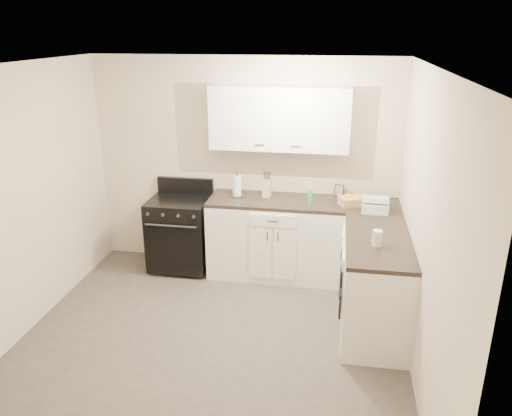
% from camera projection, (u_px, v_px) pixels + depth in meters
% --- Properties ---
extents(floor, '(3.60, 3.60, 0.00)m').
position_uv_depth(floor, '(210.00, 343.00, 4.67)').
color(floor, '#473F38').
rests_on(floor, ground).
extents(ceiling, '(3.60, 3.60, 0.00)m').
position_uv_depth(ceiling, '(200.00, 67.00, 3.81)').
color(ceiling, white).
rests_on(ceiling, wall_back).
extents(wall_back, '(3.60, 0.00, 3.60)m').
position_uv_depth(wall_back, '(245.00, 165.00, 5.91)').
color(wall_back, beige).
rests_on(wall_back, ground).
extents(wall_right, '(0.00, 3.60, 3.60)m').
position_uv_depth(wall_right, '(425.00, 233.00, 3.96)').
color(wall_right, beige).
rests_on(wall_right, ground).
extents(wall_left, '(0.00, 3.60, 3.60)m').
position_uv_depth(wall_left, '(13.00, 207.00, 4.52)').
color(wall_left, beige).
rests_on(wall_left, ground).
extents(wall_front, '(3.60, 0.00, 3.60)m').
position_uv_depth(wall_front, '(115.00, 344.00, 2.57)').
color(wall_front, beige).
rests_on(wall_front, ground).
extents(base_cabinets_back, '(1.55, 0.60, 0.90)m').
position_uv_depth(base_cabinets_back, '(276.00, 239.00, 5.84)').
color(base_cabinets_back, white).
rests_on(base_cabinets_back, floor).
extents(base_cabinets_right, '(0.60, 1.90, 0.90)m').
position_uv_depth(base_cabinets_right, '(373.00, 271.00, 5.07)').
color(base_cabinets_right, white).
rests_on(base_cabinets_right, floor).
extents(countertop_back, '(1.55, 0.60, 0.04)m').
position_uv_depth(countertop_back, '(277.00, 201.00, 5.68)').
color(countertop_back, black).
rests_on(countertop_back, base_cabinets_back).
extents(countertop_right, '(0.60, 1.90, 0.04)m').
position_uv_depth(countertop_right, '(377.00, 229.00, 4.91)').
color(countertop_right, black).
rests_on(countertop_right, base_cabinets_right).
extents(upper_cabinets, '(1.55, 0.30, 0.70)m').
position_uv_depth(upper_cabinets, '(280.00, 118.00, 5.50)').
color(upper_cabinets, white).
rests_on(upper_cabinets, wall_back).
extents(stove, '(0.70, 0.60, 0.84)m').
position_uv_depth(stove, '(180.00, 233.00, 5.99)').
color(stove, black).
rests_on(stove, floor).
extents(knife_block, '(0.10, 0.10, 0.21)m').
position_uv_depth(knife_block, '(267.00, 188.00, 5.73)').
color(knife_block, '#D7BA84').
rests_on(knife_block, countertop_back).
extents(paper_towel, '(0.12, 0.12, 0.24)m').
position_uv_depth(paper_towel, '(237.00, 186.00, 5.75)').
color(paper_towel, white).
rests_on(paper_towel, countertop_back).
extents(soap_bottle, '(0.07, 0.07, 0.16)m').
position_uv_depth(soap_bottle, '(310.00, 196.00, 5.54)').
color(soap_bottle, green).
rests_on(soap_bottle, countertop_back).
extents(picture_frame, '(0.11, 0.08, 0.14)m').
position_uv_depth(picture_frame, '(339.00, 190.00, 5.77)').
color(picture_frame, black).
rests_on(picture_frame, countertop_back).
extents(wicker_basket, '(0.33, 0.28, 0.09)m').
position_uv_depth(wicker_basket, '(353.00, 201.00, 5.48)').
color(wicker_basket, tan).
rests_on(wicker_basket, countertop_right).
extents(countertop_grill, '(0.29, 0.27, 0.10)m').
position_uv_depth(countertop_grill, '(375.00, 207.00, 5.30)').
color(countertop_grill, white).
rests_on(countertop_grill, countertop_right).
extents(glass_jar, '(0.11, 0.11, 0.14)m').
position_uv_depth(glass_jar, '(377.00, 238.00, 4.46)').
color(glass_jar, silver).
rests_on(glass_jar, countertop_right).
extents(oven_mitt_near, '(0.02, 0.14, 0.24)m').
position_uv_depth(oven_mitt_near, '(340.00, 304.00, 4.52)').
color(oven_mitt_near, black).
rests_on(oven_mitt_near, base_cabinets_right).
extents(oven_mitt_far, '(0.02, 0.17, 0.29)m').
position_uv_depth(oven_mitt_far, '(341.00, 282.00, 4.68)').
color(oven_mitt_far, black).
rests_on(oven_mitt_far, base_cabinets_right).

